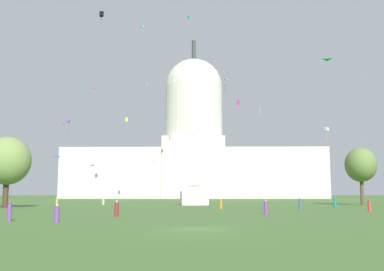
{
  "coord_description": "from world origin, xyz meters",
  "views": [
    {
      "loc": [
        0.31,
        -30.19,
        2.41
      ],
      "look_at": [
        -2.43,
        106.45,
        20.1
      ],
      "focal_mm": 41.46,
      "sensor_mm": 36.0,
      "label": 1
    }
  ],
  "objects": [
    {
      "name": "person_tan_mid_center",
      "position": [
        -26.65,
        52.93,
        0.8
      ],
      "size": [
        0.55,
        0.55,
        1.76
      ],
      "rotation": [
        0.0,
        0.0,
        1.18
      ],
      "color": "tan",
      "rests_on": "ground_plane"
    },
    {
      "name": "person_maroon_near_tree_east",
      "position": [
        -8.32,
        15.54,
        0.74
      ],
      "size": [
        0.52,
        0.52,
        1.64
      ],
      "rotation": [
        0.0,
        0.0,
        3.33
      ],
      "color": "maroon",
      "rests_on": "ground_plane"
    },
    {
      "name": "kite_green_mid",
      "position": [
        17.24,
        27.62,
        19.5
      ],
      "size": [
        1.12,
        0.84,
        0.34
      ],
      "rotation": [
        0.0,
        0.0,
        2.97
      ],
      "color": "green"
    },
    {
      "name": "person_denim_front_right",
      "position": [
        14.74,
        35.18,
        0.79
      ],
      "size": [
        0.5,
        0.5,
        1.72
      ],
      "rotation": [
        0.0,
        0.0,
        5.0
      ],
      "color": "#3D5684",
      "rests_on": "ground_plane"
    },
    {
      "name": "kite_white_mid",
      "position": [
        37.25,
        98.93,
        20.96
      ],
      "size": [
        1.35,
        1.37,
        3.98
      ],
      "rotation": [
        0.0,
        0.0,
        0.64
      ],
      "color": "white"
    },
    {
      "name": "kite_pink_mid",
      "position": [
        5.57,
        65.95,
        26.76
      ],
      "size": [
        1.38,
        1.37,
        2.73
      ],
      "rotation": [
        0.0,
        0.0,
        3.91
      ],
      "color": "pink"
    },
    {
      "name": "kite_blue_low",
      "position": [
        -25.04,
        46.17,
        8.22
      ],
      "size": [
        1.48,
        1.68,
        0.14
      ],
      "rotation": [
        0.0,
        0.0,
        4.11
      ],
      "color": "blue"
    },
    {
      "name": "person_white_near_tree_west",
      "position": [
        -19.24,
        59.02,
        0.8
      ],
      "size": [
        0.41,
        0.41,
        1.72
      ],
      "rotation": [
        0.0,
        0.0,
        0.2
      ],
      "color": "silver",
      "rests_on": "ground_plane"
    },
    {
      "name": "kite_green_low",
      "position": [
        -16.48,
        126.86,
        13.02
      ],
      "size": [
        1.13,
        0.93,
        0.42
      ],
      "rotation": [
        0.0,
        0.0,
        3.06
      ],
      "color": "green"
    },
    {
      "name": "kite_magenta_mid",
      "position": [
        9.39,
        75.37,
        24.0
      ],
      "size": [
        0.88,
        0.88,
        3.71
      ],
      "rotation": [
        0.0,
        0.0,
        0.09
      ],
      "color": "#D1339E"
    },
    {
      "name": "kite_yellow_low",
      "position": [
        -8.24,
        91.55,
        17.62
      ],
      "size": [
        0.5,
        0.61,
        1.44
      ],
      "rotation": [
        0.0,
        0.0,
        4.49
      ],
      "color": "yellow"
    },
    {
      "name": "person_purple_lawn_far_left",
      "position": [
        7.55,
        20.02,
        0.74
      ],
      "size": [
        0.57,
        0.57,
        1.64
      ],
      "rotation": [
        0.0,
        0.0,
        1.96
      ],
      "color": "#703D93",
      "rests_on": "ground_plane"
    },
    {
      "name": "person_orange_lawn_far_right",
      "position": [
        3.31,
        37.09,
        0.73
      ],
      "size": [
        0.53,
        0.53,
        1.6
      ],
      "rotation": [
        0.0,
        0.0,
        3.82
      ],
      "color": "orange",
      "rests_on": "ground_plane"
    },
    {
      "name": "event_tent",
      "position": [
        -1.1,
        59.92,
        2.96
      ],
      "size": [
        6.17,
        7.74,
        5.88
      ],
      "rotation": [
        0.0,
        0.0,
        0.1
      ],
      "color": "white",
      "rests_on": "ground_plane"
    },
    {
      "name": "kite_violet_mid",
      "position": [
        -38.04,
        95.41,
        22.88
      ],
      "size": [
        0.83,
        0.83,
        3.71
      ],
      "rotation": [
        0.0,
        0.0,
        3.11
      ],
      "color": "purple"
    },
    {
      "name": "kite_turquoise_high",
      "position": [
        -3.14,
        100.99,
        56.44
      ],
      "size": [
        1.09,
        1.07,
        1.06
      ],
      "rotation": [
        0.0,
        0.0,
        2.2
      ],
      "color": "teal"
    },
    {
      "name": "kite_yellow_mid",
      "position": [
        -25.18,
        119.27,
        26.98
      ],
      "size": [
        0.94,
        0.44,
        4.36
      ],
      "rotation": [
        0.0,
        0.0,
        5.77
      ],
      "color": "yellow"
    },
    {
      "name": "kite_lime_mid",
      "position": [
        -33.09,
        75.05,
        18.52
      ],
      "size": [
        0.92,
        1.37,
        0.29
      ],
      "rotation": [
        0.0,
        0.0,
        4.41
      ],
      "color": "#8CD133"
    },
    {
      "name": "person_red_edge_east",
      "position": [
        22.17,
        28.4,
        0.72
      ],
      "size": [
        0.54,
        0.54,
        1.58
      ],
      "rotation": [
        0.0,
        0.0,
        0.67
      ],
      "color": "red",
      "rests_on": "ground_plane"
    },
    {
      "name": "kite_cyan_high",
      "position": [
        -19.21,
        112.9,
        57.98
      ],
      "size": [
        1.03,
        1.02,
        2.02
      ],
      "rotation": [
        0.0,
        0.0,
        2.11
      ],
      "color": "#33BCDB"
    },
    {
      "name": "kite_black_high",
      "position": [
        -28.28,
        91.55,
        53.65
      ],
      "size": [
        1.51,
        1.53,
        2.86
      ],
      "rotation": [
        0.0,
        0.0,
        0.58
      ],
      "color": "black"
    },
    {
      "name": "kite_orange_mid",
      "position": [
        -15.01,
        93.64,
        33.23
      ],
      "size": [
        0.43,
        0.89,
        1.14
      ],
      "rotation": [
        0.0,
        0.0,
        0.93
      ],
      "color": "orange"
    },
    {
      "name": "person_teal_front_left",
      "position": [
        22.13,
        43.04,
        0.8
      ],
      "size": [
        0.59,
        0.59,
        1.75
      ],
      "rotation": [
        0.0,
        0.0,
        2.44
      ],
      "color": "#1E757A",
      "rests_on": "ground_plane"
    },
    {
      "name": "person_purple_mid_left",
      "position": [
        -11.66,
        6.83,
        0.67
      ],
      "size": [
        0.45,
        0.45,
        1.5
      ],
      "rotation": [
        0.0,
        0.0,
        3.06
      ],
      "color": "#703D93",
      "rests_on": "ground_plane"
    },
    {
      "name": "tree_west_far",
      "position": [
        -31.05,
        40.82,
        7.52
      ],
      "size": [
        10.08,
        9.97,
        11.46
      ],
      "color": "#42301E",
      "rests_on": "ground_plane"
    },
    {
      "name": "tree_east_mid",
      "position": [
        32.0,
        58.15,
        7.88
      ],
      "size": [
        7.1,
        8.11,
        11.32
      ],
      "color": "brown",
      "rests_on": "ground_plane"
    },
    {
      "name": "capitol_building",
      "position": [
        -2.82,
        166.1,
        21.36
      ],
      "size": [
        113.54,
        25.52,
        71.77
      ],
      "color": "beige",
      "rests_on": "ground_plane"
    },
    {
      "name": "kite_red_high",
      "position": [
        -36.63,
        119.06,
        37.76
      ],
      "size": [
        1.78,
        1.16,
        2.32
      ],
      "rotation": [
        0.0,
        0.0,
        0.16
      ],
      "color": "red"
    },
    {
      "name": "kite_gold_mid",
      "position": [
        16.4,
        85.87,
        25.83
      ],
      "size": [
        1.74,
        1.56,
        3.69
      ],
      "rotation": [
        0.0,
        0.0,
        0.6
      ],
      "color": "gold"
    },
    {
      "name": "ground_plane",
      "position": [
        0.0,
        0.0,
        0.0
      ],
      "size": [
        800.0,
        800.0,
        0.0
      ],
      "primitive_type": "plane",
      "color": "#42662D"
    },
    {
      "name": "person_purple_front_center",
      "position": [
        -16.08,
        7.89,
        0.8
      ],
      "size": [
        0.51,
        0.51,
        1.73
      ],
      "rotation": [
        0.0,
        0.0,
        3.75
      ],
      "color": "#703D93",
      "rests_on": "ground_plane"
    }
  ]
}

